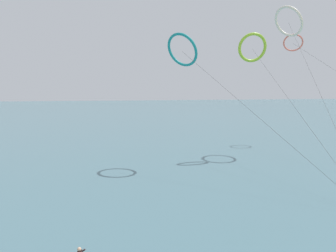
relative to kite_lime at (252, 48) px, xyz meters
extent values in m
cube|color=#476B75|center=(-14.66, 67.58, -15.79)|extent=(400.00, 200.00, 0.08)
sphere|color=tan|center=(-20.70, -24.40, -14.16)|extent=(0.22, 0.22, 0.22)
cylinder|color=black|center=(-20.65, -24.07, -14.53)|extent=(0.51, 0.19, 0.39)
torus|color=#8CC62D|center=(0.00, 0.02, 0.02)|extent=(4.15, 1.60, 4.06)
cylinder|color=#3F3F3F|center=(0.86, -10.28, -8.00)|extent=(1.76, 20.62, 15.67)
torus|color=silver|center=(6.68, 2.47, 4.25)|extent=(4.18, 5.49, 4.35)
cylinder|color=#3F3F3F|center=(4.20, -9.05, -5.88)|extent=(4.97, 23.07, 19.91)
torus|color=#EA7260|center=(12.06, 9.86, 2.28)|extent=(3.97, 3.54, 2.93)
torus|color=teal|center=(-10.61, -2.87, -0.82)|extent=(4.70, 4.97, 4.08)
cylinder|color=#3F3F3F|center=(-4.44, -11.73, -8.41)|extent=(12.37, 17.73, 14.86)
camera|label=1|loc=(-18.19, -40.22, -5.19)|focal=31.69mm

